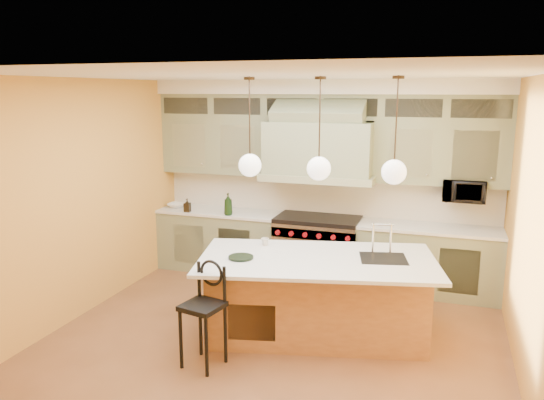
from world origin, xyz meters
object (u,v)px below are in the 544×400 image
(range, at_px, (318,249))
(microwave, at_px, (464,190))
(kitchen_island, at_px, (317,294))
(counter_stool, at_px, (204,308))

(range, bearing_deg, microwave, 3.12)
(range, bearing_deg, kitchen_island, -76.53)
(microwave, bearing_deg, range, -176.88)
(range, xyz_separation_m, kitchen_island, (0.41, -1.69, -0.01))
(range, distance_m, microwave, 2.18)
(counter_stool, bearing_deg, microwave, 60.96)
(counter_stool, height_order, microwave, microwave)
(kitchen_island, bearing_deg, range, 90.33)
(range, xyz_separation_m, counter_stool, (-0.50, -2.75, 0.12))
(range, relative_size, counter_stool, 1.12)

